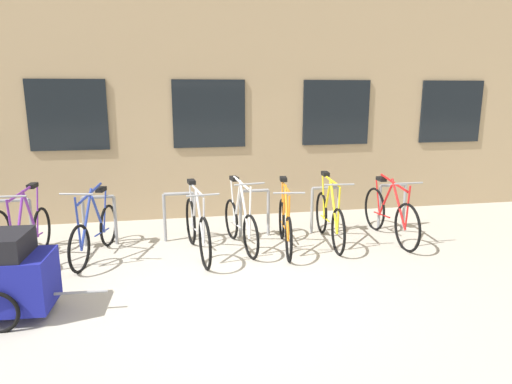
{
  "coord_description": "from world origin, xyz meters",
  "views": [
    {
      "loc": [
        -0.67,
        -5.04,
        2.32
      ],
      "look_at": [
        0.56,
        1.6,
        0.81
      ],
      "focal_mm": 31.68,
      "sensor_mm": 36.0,
      "label": 1
    }
  ],
  "objects_px": {
    "bicycle_blue": "(95,232)",
    "bicycle_silver": "(197,228)",
    "bicycle_yellow": "(329,218)",
    "bicycle_red": "(390,215)",
    "bicycle_orange": "(285,224)",
    "bike_trailer": "(4,274)",
    "bicycle_purple": "(28,236)",
    "bicycle_white": "(240,223)"
  },
  "relations": [
    {
      "from": "bicycle_silver",
      "to": "bicycle_yellow",
      "type": "bearing_deg",
      "value": 4.99
    },
    {
      "from": "bicycle_yellow",
      "to": "bicycle_orange",
      "type": "bearing_deg",
      "value": -168.79
    },
    {
      "from": "bicycle_silver",
      "to": "bicycle_yellow",
      "type": "height_order",
      "value": "bicycle_yellow"
    },
    {
      "from": "bicycle_purple",
      "to": "bicycle_white",
      "type": "xyz_separation_m",
      "value": [
        2.95,
        0.12,
        -0.01
      ]
    },
    {
      "from": "bicycle_yellow",
      "to": "bike_trailer",
      "type": "relative_size",
      "value": 1.19
    },
    {
      "from": "bicycle_blue",
      "to": "bicycle_purple",
      "type": "distance_m",
      "value": 0.86
    },
    {
      "from": "bicycle_red",
      "to": "bicycle_blue",
      "type": "bearing_deg",
      "value": 179.73
    },
    {
      "from": "bicycle_red",
      "to": "bicycle_orange",
      "type": "bearing_deg",
      "value": -176.4
    },
    {
      "from": "bicycle_purple",
      "to": "bicycle_orange",
      "type": "height_order",
      "value": "bicycle_purple"
    },
    {
      "from": "bicycle_blue",
      "to": "bicycle_red",
      "type": "bearing_deg",
      "value": -0.27
    },
    {
      "from": "bicycle_purple",
      "to": "bicycle_yellow",
      "type": "distance_m",
      "value": 4.36
    },
    {
      "from": "bicycle_white",
      "to": "bicycle_yellow",
      "type": "height_order",
      "value": "bicycle_white"
    },
    {
      "from": "bicycle_white",
      "to": "bike_trailer",
      "type": "xyz_separation_m",
      "value": [
        -2.73,
        -1.72,
        0.1
      ]
    },
    {
      "from": "bicycle_purple",
      "to": "bicycle_orange",
      "type": "distance_m",
      "value": 3.61
    },
    {
      "from": "bicycle_white",
      "to": "bicycle_yellow",
      "type": "relative_size",
      "value": 0.91
    },
    {
      "from": "bicycle_silver",
      "to": "bicycle_purple",
      "type": "relative_size",
      "value": 1.05
    },
    {
      "from": "bicycle_white",
      "to": "bike_trailer",
      "type": "bearing_deg",
      "value": -147.76
    },
    {
      "from": "bike_trailer",
      "to": "bicycle_purple",
      "type": "bearing_deg",
      "value": 98.03
    },
    {
      "from": "bicycle_purple",
      "to": "bicycle_yellow",
      "type": "xyz_separation_m",
      "value": [
        4.36,
        0.1,
        0.01
      ]
    },
    {
      "from": "bicycle_silver",
      "to": "bicycle_red",
      "type": "xyz_separation_m",
      "value": [
        3.06,
        0.14,
        0.0
      ]
    },
    {
      "from": "bicycle_blue",
      "to": "bicycle_orange",
      "type": "height_order",
      "value": "bicycle_blue"
    },
    {
      "from": "bicycle_white",
      "to": "bicycle_yellow",
      "type": "xyz_separation_m",
      "value": [
        1.4,
        -0.01,
        0.01
      ]
    },
    {
      "from": "bicycle_silver",
      "to": "bicycle_white",
      "type": "bearing_deg",
      "value": 16.33
    },
    {
      "from": "bicycle_blue",
      "to": "bicycle_silver",
      "type": "relative_size",
      "value": 0.92
    },
    {
      "from": "bicycle_purple",
      "to": "bike_trailer",
      "type": "bearing_deg",
      "value": -81.97
    },
    {
      "from": "bicycle_blue",
      "to": "bike_trailer",
      "type": "relative_size",
      "value": 1.14
    },
    {
      "from": "bicycle_red",
      "to": "bicycle_white",
      "type": "bearing_deg",
      "value": 178.76
    },
    {
      "from": "bicycle_white",
      "to": "bicycle_red",
      "type": "relative_size",
      "value": 0.87
    },
    {
      "from": "bicycle_blue",
      "to": "bicycle_purple",
      "type": "xyz_separation_m",
      "value": [
        -0.86,
        -0.08,
        0.01
      ]
    },
    {
      "from": "bicycle_orange",
      "to": "bicycle_white",
      "type": "distance_m",
      "value": 0.67
    },
    {
      "from": "bicycle_purple",
      "to": "bike_trailer",
      "type": "height_order",
      "value": "bicycle_purple"
    },
    {
      "from": "bicycle_blue",
      "to": "bicycle_orange",
      "type": "relative_size",
      "value": 1.0
    },
    {
      "from": "bicycle_purple",
      "to": "bicycle_blue",
      "type": "bearing_deg",
      "value": 5.63
    },
    {
      "from": "bicycle_blue",
      "to": "bicycle_silver",
      "type": "bearing_deg",
      "value": -6.45
    },
    {
      "from": "bicycle_orange",
      "to": "bicycle_white",
      "type": "xyz_separation_m",
      "value": [
        -0.65,
        0.16,
        0.0
      ]
    },
    {
      "from": "bicycle_purple",
      "to": "bike_trailer",
      "type": "distance_m",
      "value": 1.62
    },
    {
      "from": "bicycle_silver",
      "to": "bicycle_yellow",
      "type": "xyz_separation_m",
      "value": [
        2.06,
        0.18,
        -0.01
      ]
    },
    {
      "from": "bicycle_orange",
      "to": "bike_trailer",
      "type": "bearing_deg",
      "value": -155.25
    },
    {
      "from": "bicycle_blue",
      "to": "bicycle_orange",
      "type": "bearing_deg",
      "value": -2.73
    },
    {
      "from": "bicycle_blue",
      "to": "bicycle_yellow",
      "type": "height_order",
      "value": "bicycle_yellow"
    },
    {
      "from": "bicycle_blue",
      "to": "bicycle_silver",
      "type": "xyz_separation_m",
      "value": [
        1.44,
        -0.16,
        0.03
      ]
    },
    {
      "from": "bicycle_orange",
      "to": "bicycle_yellow",
      "type": "xyz_separation_m",
      "value": [
        0.75,
        0.15,
        0.02
      ]
    }
  ]
}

